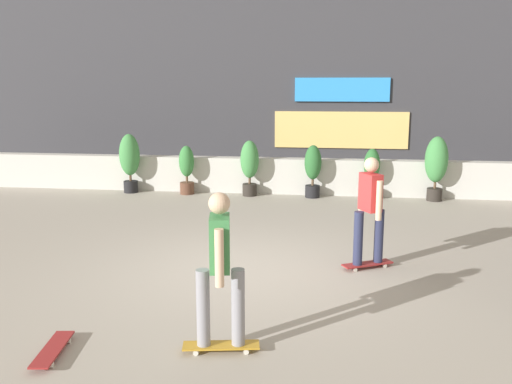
{
  "coord_description": "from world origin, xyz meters",
  "views": [
    {
      "loc": [
        1.27,
        -7.76,
        2.74
      ],
      "look_at": [
        0.0,
        1.5,
        0.9
      ],
      "focal_mm": 38.26,
      "sensor_mm": 36.0,
      "label": 1
    }
  ],
  "objects_px": {
    "potted_plant_4": "(372,172)",
    "skater_by_wall_left": "(220,265)",
    "skateboard_near_camera": "(53,349)",
    "potted_plant_5": "(436,163)",
    "skater_far_right": "(370,208)",
    "potted_plant_1": "(187,168)",
    "potted_plant_2": "(250,164)",
    "potted_plant_0": "(130,159)",
    "potted_plant_3": "(313,169)"
  },
  "relations": [
    {
      "from": "potted_plant_4",
      "to": "skater_by_wall_left",
      "type": "bearing_deg",
      "value": -104.41
    },
    {
      "from": "potted_plant_4",
      "to": "skateboard_near_camera",
      "type": "distance_m",
      "value": 9.27
    },
    {
      "from": "skater_by_wall_left",
      "to": "potted_plant_4",
      "type": "bearing_deg",
      "value": 75.59
    },
    {
      "from": "potted_plant_4",
      "to": "potted_plant_5",
      "type": "distance_m",
      "value": 1.52
    },
    {
      "from": "skater_far_right",
      "to": "potted_plant_5",
      "type": "bearing_deg",
      "value": 70.0
    },
    {
      "from": "potted_plant_1",
      "to": "potted_plant_2",
      "type": "bearing_deg",
      "value": -0.0
    },
    {
      "from": "potted_plant_0",
      "to": "skater_far_right",
      "type": "bearing_deg",
      "value": -42.51
    },
    {
      "from": "skateboard_near_camera",
      "to": "potted_plant_1",
      "type": "bearing_deg",
      "value": 95.5
    },
    {
      "from": "potted_plant_1",
      "to": "skater_far_right",
      "type": "height_order",
      "value": "skater_far_right"
    },
    {
      "from": "potted_plant_2",
      "to": "potted_plant_4",
      "type": "height_order",
      "value": "potted_plant_2"
    },
    {
      "from": "potted_plant_2",
      "to": "potted_plant_1",
      "type": "bearing_deg",
      "value": 180.0
    },
    {
      "from": "potted_plant_3",
      "to": "skater_by_wall_left",
      "type": "distance_m",
      "value": 8.16
    },
    {
      "from": "potted_plant_1",
      "to": "potted_plant_5",
      "type": "height_order",
      "value": "potted_plant_5"
    },
    {
      "from": "potted_plant_2",
      "to": "skater_by_wall_left",
      "type": "bearing_deg",
      "value": -83.65
    },
    {
      "from": "potted_plant_2",
      "to": "skater_by_wall_left",
      "type": "distance_m",
      "value": 8.18
    },
    {
      "from": "skateboard_near_camera",
      "to": "potted_plant_4",
      "type": "bearing_deg",
      "value": 65.78
    },
    {
      "from": "potted_plant_0",
      "to": "potted_plant_2",
      "type": "relative_size",
      "value": 1.09
    },
    {
      "from": "potted_plant_4",
      "to": "skateboard_near_camera",
      "type": "relative_size",
      "value": 1.5
    },
    {
      "from": "potted_plant_2",
      "to": "potted_plant_5",
      "type": "distance_m",
      "value": 4.49
    },
    {
      "from": "potted_plant_0",
      "to": "potted_plant_3",
      "type": "height_order",
      "value": "potted_plant_0"
    },
    {
      "from": "potted_plant_0",
      "to": "potted_plant_5",
      "type": "height_order",
      "value": "potted_plant_5"
    },
    {
      "from": "potted_plant_0",
      "to": "potted_plant_3",
      "type": "bearing_deg",
      "value": 0.0
    },
    {
      "from": "potted_plant_0",
      "to": "potted_plant_1",
      "type": "bearing_deg",
      "value": 0.0
    },
    {
      "from": "potted_plant_2",
      "to": "potted_plant_4",
      "type": "relative_size",
      "value": 1.12
    },
    {
      "from": "potted_plant_4",
      "to": "skater_far_right",
      "type": "relative_size",
      "value": 0.73
    },
    {
      "from": "potted_plant_1",
      "to": "potted_plant_2",
      "type": "xyz_separation_m",
      "value": [
        1.62,
        -0.0,
        0.13
      ]
    },
    {
      "from": "skater_by_wall_left",
      "to": "potted_plant_0",
      "type": "bearing_deg",
      "value": 116.3
    },
    {
      "from": "potted_plant_3",
      "to": "potted_plant_5",
      "type": "distance_m",
      "value": 2.93
    },
    {
      "from": "potted_plant_0",
      "to": "skateboard_near_camera",
      "type": "xyz_separation_m",
      "value": [
        2.31,
        -8.44,
        -0.82
      ]
    },
    {
      "from": "potted_plant_3",
      "to": "potted_plant_4",
      "type": "distance_m",
      "value": 1.42
    },
    {
      "from": "potted_plant_0",
      "to": "skateboard_near_camera",
      "type": "distance_m",
      "value": 8.79
    },
    {
      "from": "potted_plant_4",
      "to": "skateboard_near_camera",
      "type": "bearing_deg",
      "value": -114.22
    },
    {
      "from": "potted_plant_3",
      "to": "skateboard_near_camera",
      "type": "height_order",
      "value": "potted_plant_3"
    },
    {
      "from": "potted_plant_3",
      "to": "skater_by_wall_left",
      "type": "bearing_deg",
      "value": -94.7
    },
    {
      "from": "potted_plant_3",
      "to": "skater_far_right",
      "type": "xyz_separation_m",
      "value": [
        1.02,
        -5.23,
        0.22
      ]
    },
    {
      "from": "potted_plant_1",
      "to": "potted_plant_3",
      "type": "bearing_deg",
      "value": -0.0
    },
    {
      "from": "potted_plant_4",
      "to": "potted_plant_5",
      "type": "relative_size",
      "value": 0.8
    },
    {
      "from": "potted_plant_2",
      "to": "skater_by_wall_left",
      "type": "relative_size",
      "value": 0.82
    },
    {
      "from": "potted_plant_5",
      "to": "potted_plant_2",
      "type": "bearing_deg",
      "value": -180.0
    },
    {
      "from": "potted_plant_5",
      "to": "potted_plant_1",
      "type": "bearing_deg",
      "value": 180.0
    },
    {
      "from": "potted_plant_1",
      "to": "skater_by_wall_left",
      "type": "relative_size",
      "value": 0.73
    },
    {
      "from": "potted_plant_4",
      "to": "skateboard_near_camera",
      "type": "height_order",
      "value": "potted_plant_4"
    },
    {
      "from": "potted_plant_0",
      "to": "potted_plant_2",
      "type": "xyz_separation_m",
      "value": [
        3.11,
        0.0,
        -0.09
      ]
    },
    {
      "from": "potted_plant_0",
      "to": "skateboard_near_camera",
      "type": "height_order",
      "value": "potted_plant_0"
    },
    {
      "from": "potted_plant_3",
      "to": "potted_plant_4",
      "type": "height_order",
      "value": "potted_plant_3"
    },
    {
      "from": "potted_plant_4",
      "to": "potted_plant_0",
      "type": "bearing_deg",
      "value": -180.0
    },
    {
      "from": "potted_plant_0",
      "to": "potted_plant_5",
      "type": "xyz_separation_m",
      "value": [
        7.61,
        0.0,
        0.02
      ]
    },
    {
      "from": "potted_plant_5",
      "to": "potted_plant_3",
      "type": "bearing_deg",
      "value": -180.0
    },
    {
      "from": "skater_far_right",
      "to": "potted_plant_0",
      "type": "bearing_deg",
      "value": 137.49
    },
    {
      "from": "skater_far_right",
      "to": "skater_by_wall_left",
      "type": "bearing_deg",
      "value": -120.17
    }
  ]
}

